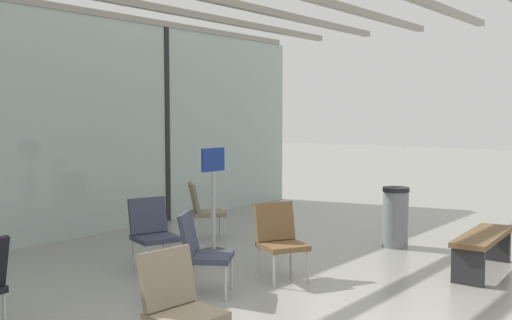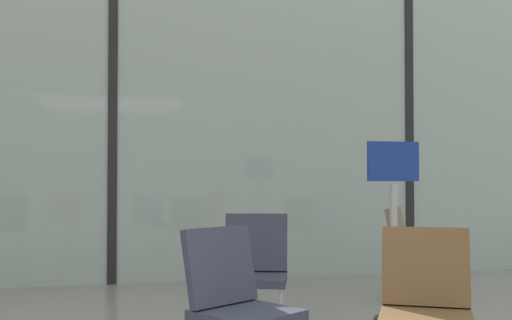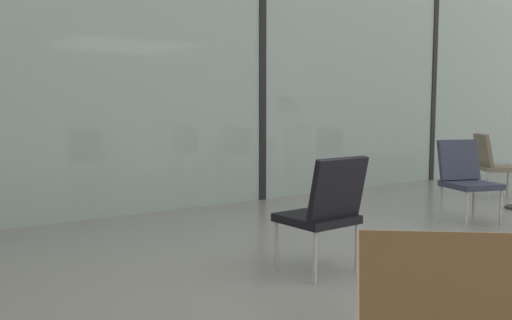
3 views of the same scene
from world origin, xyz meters
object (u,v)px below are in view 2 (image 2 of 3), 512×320
object	(u,v)px
lounge_chair_2	(235,296)
lounge_chair_5	(255,265)
parked_airplane	(144,144)
lounge_chair_4	(426,298)
info_sign	(394,236)
lounge_chair_0	(411,248)

from	to	relation	value
lounge_chair_2	lounge_chair_5	bearing A→B (deg)	39.24
parked_airplane	lounge_chair_5	bearing A→B (deg)	-87.76
lounge_chair_4	info_sign	world-z (taller)	info_sign
lounge_chair_0	parked_airplane	bearing A→B (deg)	52.08
info_sign	lounge_chair_5	bearing A→B (deg)	-178.01
parked_airplane	lounge_chair_0	world-z (taller)	parked_airplane
lounge_chair_4	lounge_chair_5	xyz separation A→B (m)	(-0.61, 1.48, 0.00)
info_sign	lounge_chair_2	bearing A→B (deg)	-141.62
parked_airplane	lounge_chair_4	xyz separation A→B (m)	(0.96, -10.28, -1.34)
lounge_chair_2	lounge_chair_4	bearing A→B (deg)	-49.39
lounge_chair_5	lounge_chair_0	bearing A→B (deg)	41.38
lounge_chair_0	info_sign	size ratio (longest dim) A/B	0.60
lounge_chair_2	lounge_chair_5	xyz separation A→B (m)	(0.39, 1.18, 0.00)
lounge_chair_2	info_sign	size ratio (longest dim) A/B	0.60
lounge_chair_0	info_sign	world-z (taller)	info_sign
parked_airplane	lounge_chair_5	xyz separation A→B (m)	(0.34, -8.80, -1.34)
lounge_chair_0	info_sign	xyz separation A→B (m)	(-0.50, -0.68, 0.18)
lounge_chair_4	lounge_chair_5	bearing A→B (deg)	140.46
parked_airplane	info_sign	bearing A→B (deg)	-80.30
lounge_chair_2	lounge_chair_4	xyz separation A→B (m)	(1.00, -0.30, 0.00)
lounge_chair_5	info_sign	xyz separation A→B (m)	(1.15, 0.04, 0.18)
lounge_chair_0	info_sign	bearing A→B (deg)	-178.23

